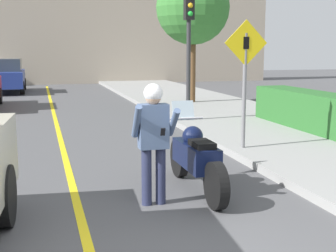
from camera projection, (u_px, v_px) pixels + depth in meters
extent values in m
cube|color=gray|center=(335.00, 150.00, 9.65)|extent=(4.40, 44.00, 0.15)
cube|color=yellow|center=(63.00, 149.00, 10.15)|extent=(0.12, 36.00, 0.01)
cube|color=#B2A38E|center=(53.00, 3.00, 28.53)|extent=(28.00, 1.20, 9.82)
cylinder|color=black|center=(216.00, 186.00, 6.28)|extent=(0.14, 0.65, 0.65)
cylinder|color=black|center=(179.00, 158.00, 7.90)|extent=(0.14, 0.65, 0.65)
cube|color=#0C1433|center=(196.00, 155.00, 7.05)|extent=(0.40, 1.18, 0.36)
sphere|color=#0C1433|center=(193.00, 136.00, 7.16)|extent=(0.32, 0.32, 0.32)
cube|color=black|center=(202.00, 144.00, 6.76)|extent=(0.28, 0.48, 0.10)
cylinder|color=silver|center=(184.00, 118.00, 7.53)|extent=(0.62, 0.03, 0.03)
cube|color=silver|center=(183.00, 110.00, 7.59)|extent=(0.36, 0.12, 0.31)
cylinder|color=#282D4C|center=(147.00, 177.00, 6.44)|extent=(0.14, 0.14, 0.80)
cylinder|color=#282D4C|center=(161.00, 176.00, 6.49)|extent=(0.14, 0.14, 0.80)
cube|color=slate|center=(153.00, 126.00, 6.35)|extent=(0.40, 0.22, 0.61)
cylinder|color=slate|center=(137.00, 121.00, 6.17)|extent=(0.09, 0.37, 0.48)
cylinder|color=slate|center=(173.00, 122.00, 6.29)|extent=(0.09, 0.43, 0.43)
sphere|color=tan|center=(153.00, 97.00, 6.28)|extent=(0.22, 0.22, 0.22)
sphere|color=white|center=(153.00, 93.00, 6.28)|extent=(0.26, 0.26, 0.26)
cube|color=black|center=(163.00, 132.00, 6.10)|extent=(0.06, 0.05, 0.11)
cylinder|color=black|center=(3.00, 196.00, 5.65)|extent=(0.28, 0.78, 0.76)
cylinder|color=slate|center=(244.00, 91.00, 9.39)|extent=(0.08, 0.08, 2.31)
cube|color=yellow|center=(246.00, 43.00, 9.22)|extent=(0.91, 0.02, 0.91)
cube|color=black|center=(246.00, 43.00, 9.20)|extent=(0.12, 0.01, 0.24)
cylinder|color=#2D2D30|center=(189.00, 57.00, 13.06)|extent=(0.12, 0.12, 3.55)
cube|color=black|center=(189.00, 6.00, 12.81)|extent=(0.26, 0.22, 0.76)
sphere|color=gold|center=(190.00, 5.00, 12.70)|extent=(0.14, 0.14, 0.14)
sphere|color=green|center=(190.00, 14.00, 12.73)|extent=(0.14, 0.14, 0.14)
cube|color=#286028|center=(312.00, 110.00, 11.82)|extent=(0.90, 4.54, 0.93)
cylinder|color=brown|center=(192.00, 68.00, 17.68)|extent=(0.24, 0.24, 2.56)
sphere|color=#387A33|center=(193.00, 7.00, 17.32)|extent=(2.74, 2.74, 2.74)
cylinder|color=black|center=(24.00, 84.00, 24.68)|extent=(0.22, 0.64, 0.64)
cylinder|color=black|center=(22.00, 88.00, 22.20)|extent=(0.22, 0.64, 0.64)
cube|color=navy|center=(5.00, 79.00, 23.16)|extent=(1.80, 4.20, 0.76)
cube|color=#38424C|center=(4.00, 65.00, 22.89)|extent=(1.58, 2.18, 0.60)
cylinder|color=black|center=(11.00, 77.00, 30.47)|extent=(0.22, 0.64, 0.64)
cylinder|color=black|center=(9.00, 80.00, 27.99)|extent=(0.22, 0.64, 0.64)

